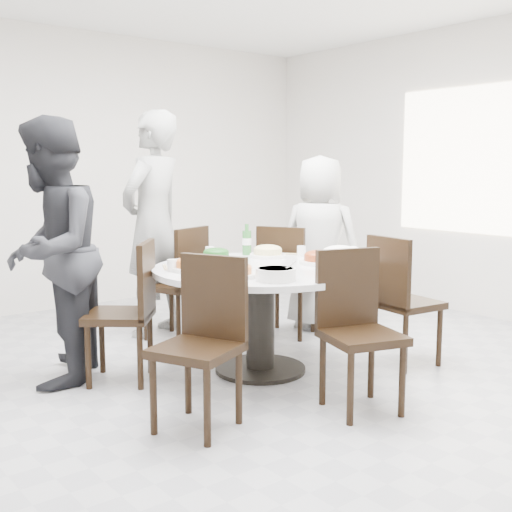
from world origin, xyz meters
TOP-DOWN VIEW (x-y plane):
  - floor at (0.00, 0.00)m, footprint 6.00×6.00m
  - wall_back at (0.00, 3.00)m, footprint 6.00×0.01m
  - wall_right at (3.00, 0.00)m, footprint 0.01×6.00m
  - window at (2.98, 0.00)m, footprint 0.04×2.20m
  - dining_table at (0.25, 0.14)m, footprint 1.50×1.50m
  - chair_ne at (1.06, 0.76)m, footprint 0.57×0.57m
  - chair_n at (0.23, 1.26)m, footprint 0.54×0.54m
  - chair_nw at (-0.62, 0.57)m, footprint 0.59×0.59m
  - chair_sw at (-0.66, -0.43)m, footprint 0.55×0.55m
  - chair_s at (0.25, -0.81)m, footprint 0.53×0.53m
  - chair_se at (1.19, -0.40)m, footprint 0.47×0.47m
  - diner_right at (1.44, 0.77)m, footprint 0.77×0.89m
  - diner_middle at (0.19, 1.51)m, footprint 0.82×0.69m
  - diner_left at (-0.97, 0.82)m, footprint 1.05×1.09m
  - dish_greens at (0.19, 0.58)m, footprint 0.24×0.24m
  - dish_pale at (0.59, 0.46)m, footprint 0.28×0.28m
  - dish_orange at (-0.22, 0.29)m, footprint 0.26×0.26m
  - dish_redbrown at (0.67, -0.03)m, footprint 0.31×0.31m
  - dish_tofu at (-0.15, -0.09)m, footprint 0.28×0.28m
  - rice_bowl at (0.58, -0.30)m, footprint 0.29×0.29m
  - soup_bowl at (-0.02, -0.34)m, footprint 0.25×0.25m
  - beverage_bottle at (0.55, 0.68)m, footprint 0.07×0.07m
  - tea_cups at (0.27, 0.74)m, footprint 0.07×0.07m
  - chopsticks at (0.26, 0.79)m, footprint 0.24×0.04m

SIDE VIEW (x-z plane):
  - floor at x=0.00m, z-range -0.01..0.01m
  - dining_table at x=0.25m, z-range 0.00..0.75m
  - chair_ne at x=1.06m, z-range 0.00..0.95m
  - chair_n at x=0.23m, z-range 0.00..0.95m
  - chair_nw at x=-0.62m, z-range 0.00..0.95m
  - chair_sw at x=-0.66m, z-range 0.00..0.95m
  - chair_s at x=0.25m, z-range 0.00..0.95m
  - chair_se at x=1.19m, z-range 0.00..0.95m
  - chopsticks at x=0.26m, z-range 0.75..0.76m
  - diner_right at x=1.44m, z-range 0.00..1.54m
  - dish_greens at x=0.19m, z-range 0.75..0.81m
  - dish_orange at x=-0.22m, z-range 0.75..0.82m
  - dish_tofu at x=-0.15m, z-range 0.75..0.82m
  - dish_pale at x=0.59m, z-range 0.75..0.82m
  - soup_bowl at x=-0.02m, z-range 0.75..0.83m
  - dish_redbrown at x=0.67m, z-range 0.75..0.83m
  - tea_cups at x=0.27m, z-range 0.75..0.83m
  - rice_bowl at x=0.58m, z-range 0.75..0.87m
  - beverage_bottle at x=0.55m, z-range 0.75..0.99m
  - diner_left at x=-0.97m, z-range 0.00..1.77m
  - diner_middle at x=0.19m, z-range 0.00..1.91m
  - wall_back at x=0.00m, z-range 0.00..2.80m
  - wall_right at x=3.00m, z-range 0.00..2.80m
  - window at x=2.98m, z-range 0.80..2.20m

